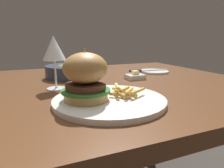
% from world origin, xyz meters
% --- Properties ---
extents(dining_table, '(1.21, 0.96, 0.74)m').
position_xyz_m(dining_table, '(0.00, 0.00, 0.65)').
color(dining_table, '#56331C').
rests_on(dining_table, ground).
extents(main_plate, '(0.30, 0.30, 0.01)m').
position_xyz_m(main_plate, '(-0.06, -0.25, 0.75)').
color(main_plate, white).
rests_on(main_plate, dining_table).
extents(burger_sandwich, '(0.13, 0.13, 0.13)m').
position_xyz_m(burger_sandwich, '(-0.13, -0.24, 0.82)').
color(burger_sandwich, tan).
rests_on(burger_sandwich, main_plate).
extents(fries_pile, '(0.10, 0.10, 0.03)m').
position_xyz_m(fries_pile, '(-0.01, -0.25, 0.77)').
color(fries_pile, '#EABC5B').
rests_on(fries_pile, main_plate).
extents(wine_glass, '(0.08, 0.08, 0.18)m').
position_xyz_m(wine_glass, '(-0.18, -0.04, 0.87)').
color(wine_glass, silver).
rests_on(wine_glass, dining_table).
extents(bread_plate, '(0.15, 0.15, 0.01)m').
position_xyz_m(bread_plate, '(0.33, 0.12, 0.74)').
color(bread_plate, white).
rests_on(bread_plate, dining_table).
extents(table_knife, '(0.21, 0.03, 0.01)m').
position_xyz_m(table_knife, '(0.28, 0.12, 0.75)').
color(table_knife, silver).
rests_on(table_knife, bread_plate).
extents(butter_dish, '(0.08, 0.06, 0.04)m').
position_xyz_m(butter_dish, '(0.16, 0.01, 0.75)').
color(butter_dish, white).
rests_on(butter_dish, dining_table).
extents(soup_bowl, '(0.22, 0.22, 0.06)m').
position_xyz_m(soup_bowl, '(-0.09, 0.16, 0.77)').
color(soup_bowl, '#2D384C').
rests_on(soup_bowl, dining_table).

